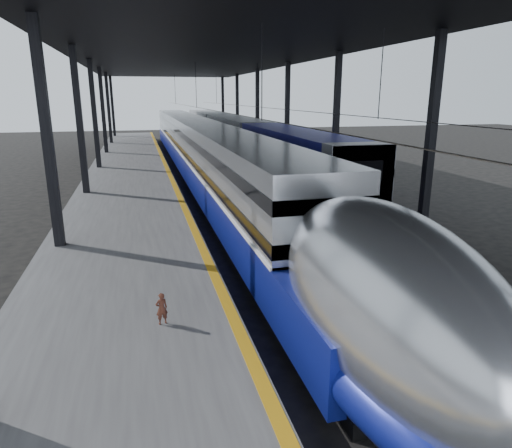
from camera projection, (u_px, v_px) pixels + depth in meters
name	position (u px, v px, depth m)	size (l,w,h in m)	color
ground	(241.00, 310.00, 14.05)	(160.00, 160.00, 0.00)	black
platform	(129.00, 183.00, 31.73)	(6.00, 80.00, 1.00)	#4C4C4F
yellow_strip	(170.00, 175.00, 32.26)	(0.30, 80.00, 0.01)	#CA8D13
rails	(241.00, 184.00, 33.75)	(6.52, 80.00, 0.16)	slate
canopy	(203.00, 54.00, 30.69)	(18.00, 75.00, 9.47)	black
tgv_train	(202.00, 153.00, 35.24)	(3.11, 65.20, 4.45)	#B6B9BE
second_train	(237.00, 139.00, 46.15)	(3.12, 56.05, 4.30)	navy
child	(162.00, 309.00, 11.05)	(0.30, 0.19, 0.81)	#4B2419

